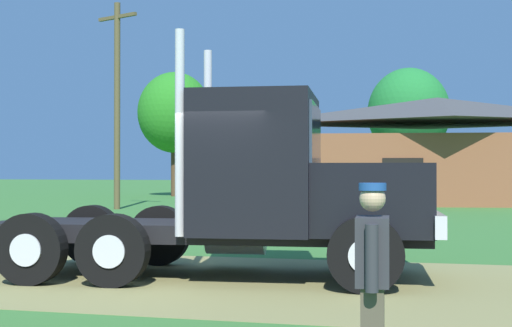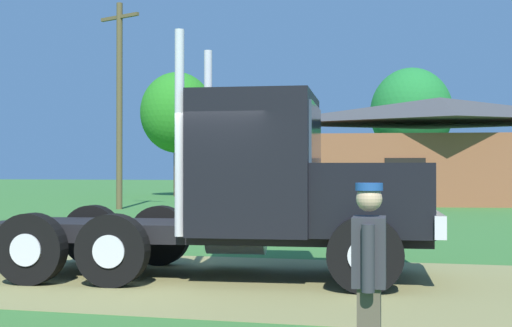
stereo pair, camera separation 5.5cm
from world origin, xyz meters
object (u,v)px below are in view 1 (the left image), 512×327
object	(u,v)px
visitor_by_barrel	(373,276)
utility_pole_near	(117,100)
shed_building	(438,152)
truck_foreground_white	(265,192)

from	to	relation	value
visitor_by_barrel	utility_pole_near	distance (m)	26.14
visitor_by_barrel	utility_pole_near	world-z (taller)	utility_pole_near
utility_pole_near	shed_building	bearing A→B (deg)	31.81
truck_foreground_white	visitor_by_barrel	distance (m)	5.60
truck_foreground_white	visitor_by_barrel	world-z (taller)	truck_foreground_white
visitor_by_barrel	shed_building	bearing A→B (deg)	88.61
shed_building	utility_pole_near	world-z (taller)	utility_pole_near
shed_building	visitor_by_barrel	bearing A→B (deg)	-91.39
truck_foreground_white	shed_building	bearing A→B (deg)	83.76
truck_foreground_white	shed_building	world-z (taller)	shed_building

